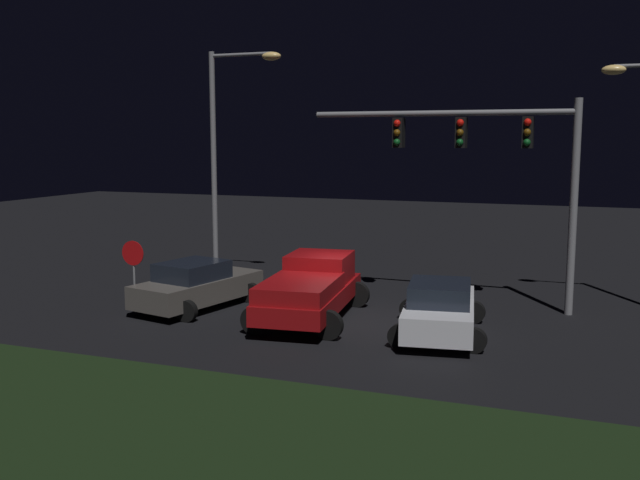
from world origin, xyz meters
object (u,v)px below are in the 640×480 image
Objects in this scene: street_lamp_left at (227,139)px; car_sedan at (440,309)px; car_sedan_far at (197,285)px; stop_sign at (133,262)px; pickup_truck at (311,285)px; traffic_signal_gantry at (492,152)px.

car_sedan is at bearing -26.28° from street_lamp_left.
car_sedan_far is 2.10× the size of stop_sign.
street_lamp_left reaches higher than car_sedan.
traffic_signal_gantry reaches higher than pickup_truck.
street_lamp_left is at bearing 44.89° from pickup_truck.
traffic_signal_gantry reaches higher than stop_sign.
street_lamp_left is (-9.47, 0.58, 0.38)m from traffic_signal_gantry.
traffic_signal_gantry reaches higher than car_sedan_far.
street_lamp_left is at bearing 25.49° from car_sedan_far.
pickup_truck is 0.67× the size of traffic_signal_gantry.
pickup_truck is 1.21× the size of car_sedan.
street_lamp_left is (-8.71, 4.30, 4.54)m from car_sedan.
pickup_truck is 3.86m from car_sedan_far.
car_sedan_far is (-7.80, 0.43, 0.00)m from car_sedan.
pickup_truck is 6.91m from traffic_signal_gantry.
street_lamp_left reaches higher than stop_sign.
stop_sign is at bearing -156.21° from traffic_signal_gantry.
street_lamp_left is at bearing 176.47° from traffic_signal_gantry.
pickup_truck reaches higher than car_sedan_far.
car_sedan_far is at bearing 37.26° from stop_sign.
stop_sign reaches higher than pickup_truck.
pickup_truck is 1.19× the size of car_sedan_far.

